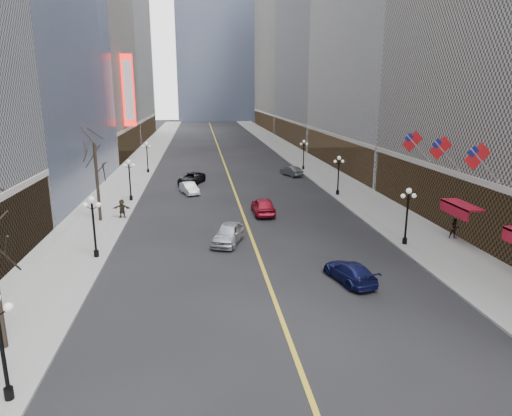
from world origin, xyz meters
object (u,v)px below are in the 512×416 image
object	(u,v)px
streetlamp_east_2	(339,171)
car_sb_mid	(263,206)
car_sb_near	(350,272)
streetlamp_east_3	(304,152)
streetlamp_west_0	(0,336)
car_nb_far	(191,178)
streetlamp_west_1	(93,220)
car_sb_far	(291,171)
streetlamp_west_3	(147,154)
streetlamp_east_1	(407,210)
car_nb_mid	(189,188)
car_nb_near	(228,233)
streetlamp_west_2	(130,176)

from	to	relation	value
streetlamp_east_2	car_sb_mid	bearing A→B (deg)	-143.89
car_sb_near	streetlamp_east_3	bearing A→B (deg)	-112.49
streetlamp_west_0	car_sb_near	xyz separation A→B (m)	(17.02, 9.76, -2.25)
car_nb_far	streetlamp_west_1	bearing A→B (deg)	-84.62
streetlamp_east_3	car_sb_mid	xyz separation A→B (m)	(-9.80, -25.15, -2.05)
car_sb_far	streetlamp_west_3	bearing A→B (deg)	-33.26
streetlamp_west_0	streetlamp_east_1	bearing A→B (deg)	34.14
streetlamp_east_1	car_nb_mid	size ratio (longest dim) A/B	1.11
streetlamp_east_2	car_nb_near	size ratio (longest dim) A/B	0.95
streetlamp_east_2	car_sb_far	world-z (taller)	streetlamp_east_2
streetlamp_east_1	car_sb_far	xyz separation A→B (m)	(-2.80, 31.43, -2.20)
streetlamp_west_2	car_nb_mid	xyz separation A→B (m)	(6.35, 3.25, -2.23)
streetlamp_west_3	car_sb_mid	bearing A→B (deg)	-61.25
car_nb_mid	car_sb_far	bearing A→B (deg)	17.74
streetlamp_east_2	car_sb_far	xyz separation A→B (m)	(-2.80, 13.43, -2.20)
streetlamp_west_1	streetlamp_west_2	distance (m)	18.00
streetlamp_west_0	streetlamp_west_3	distance (m)	52.00
streetlamp_west_0	car_nb_near	size ratio (longest dim) A/B	0.95
car_nb_mid	streetlamp_east_3	bearing A→B (deg)	23.10
car_nb_near	car_nb_mid	xyz separation A→B (m)	(-3.45, 18.90, -0.14)
streetlamp_east_1	streetlamp_west_0	size ratio (longest dim) A/B	1.00
streetlamp_east_1	car_nb_near	xyz separation A→B (m)	(-13.80, 2.35, -2.09)
streetlamp_west_1	streetlamp_west_2	world-z (taller)	same
streetlamp_east_3	streetlamp_west_0	xyz separation A→B (m)	(-23.60, -52.00, 0.00)
streetlamp_east_2	car_sb_near	size ratio (longest dim) A/B	1.00
streetlamp_west_1	streetlamp_west_3	size ratio (longest dim) A/B	1.00
streetlamp_east_1	car_sb_near	bearing A→B (deg)	-136.49
car_nb_far	car_sb_near	size ratio (longest dim) A/B	1.18
streetlamp_east_1	streetlamp_west_2	xyz separation A→B (m)	(-23.60, 18.00, 0.00)
car_nb_mid	car_sb_near	size ratio (longest dim) A/B	0.90
streetlamp_east_3	streetlamp_west_2	distance (m)	29.68
streetlamp_west_3	car_sb_near	bearing A→B (deg)	-68.05
streetlamp_east_2	streetlamp_west_0	distance (m)	41.39
streetlamp_east_1	streetlamp_west_1	world-z (taller)	same
streetlamp_east_1	car_sb_mid	bearing A→B (deg)	132.09
streetlamp_west_0	car_sb_far	distance (m)	51.84
streetlamp_east_3	car_nb_near	distance (m)	36.43
streetlamp_west_0	car_nb_far	xyz separation A→B (m)	(6.52, 43.25, -2.16)
car_sb_mid	streetlamp_west_3	bearing A→B (deg)	-62.00
streetlamp_west_0	car_nb_near	distance (m)	20.90
car_nb_near	streetlamp_east_1	bearing A→B (deg)	9.13
streetlamp_east_3	car_sb_near	bearing A→B (deg)	-98.85
streetlamp_west_2	streetlamp_west_3	distance (m)	18.00
streetlamp_east_2	streetlamp_west_2	xyz separation A→B (m)	(-23.60, 0.00, 0.00)
streetlamp_west_1	car_sb_far	bearing A→B (deg)	56.51
streetlamp_west_2	car_nb_mid	size ratio (longest dim) A/B	1.11
car_sb_far	streetlamp_west_1	bearing A→B (deg)	35.62
streetlamp_east_2	car_sb_far	size ratio (longest dim) A/B	1.07
streetlamp_west_1	streetlamp_east_3	bearing A→B (deg)	56.75
streetlamp_east_3	streetlamp_east_1	bearing A→B (deg)	-90.00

